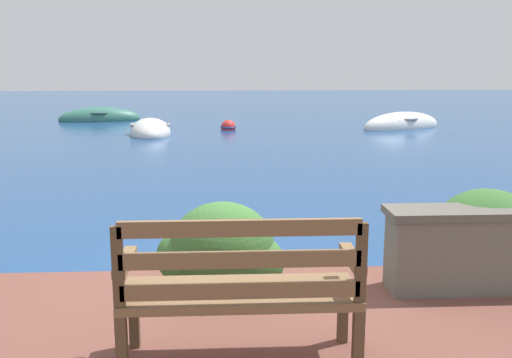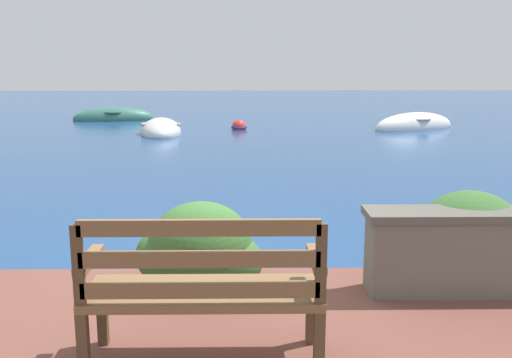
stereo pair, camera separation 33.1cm
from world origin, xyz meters
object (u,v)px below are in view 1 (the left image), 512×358
park_bench (240,287)px  rowboat_nearest (150,132)px  rowboat_mid (402,126)px  mooring_buoy (228,127)px  rowboat_far (100,119)px

park_bench → rowboat_nearest: bearing=105.1°
park_bench → rowboat_nearest: park_bench is taller
rowboat_mid → rowboat_nearest: bearing=-18.7°
mooring_buoy → rowboat_nearest: bearing=-154.6°
rowboat_nearest → rowboat_far: size_ratio=0.85×
rowboat_nearest → rowboat_mid: bearing=-87.8°
rowboat_nearest → rowboat_far: bearing=22.3°
mooring_buoy → rowboat_far: bearing=146.1°
park_bench → rowboat_far: 17.98m
rowboat_far → mooring_buoy: 5.47m
park_bench → rowboat_far: park_bench is taller
rowboat_mid → mooring_buoy: bearing=-26.0°
park_bench → rowboat_nearest: size_ratio=0.55×
rowboat_mid → park_bench: bearing=41.5°
rowboat_far → mooring_buoy: bearing=-45.1°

